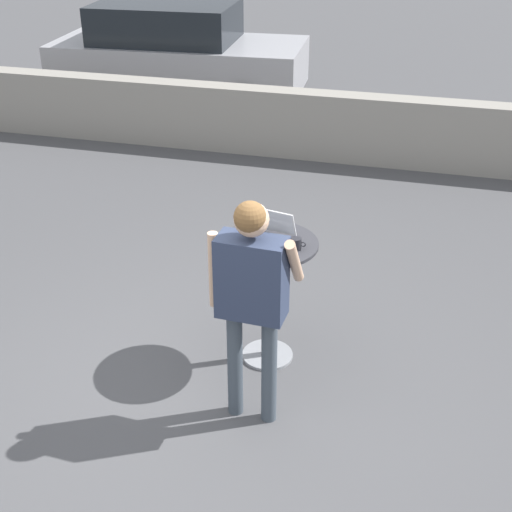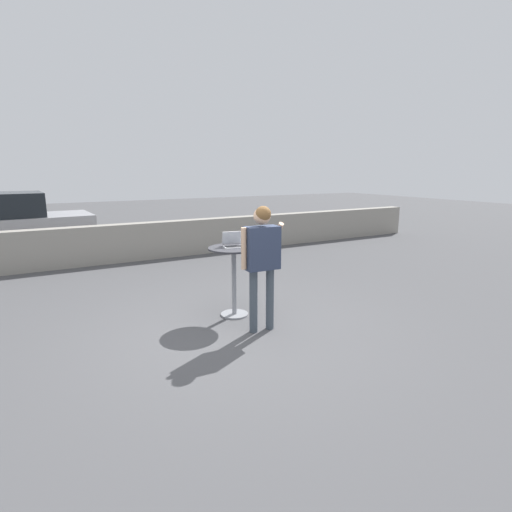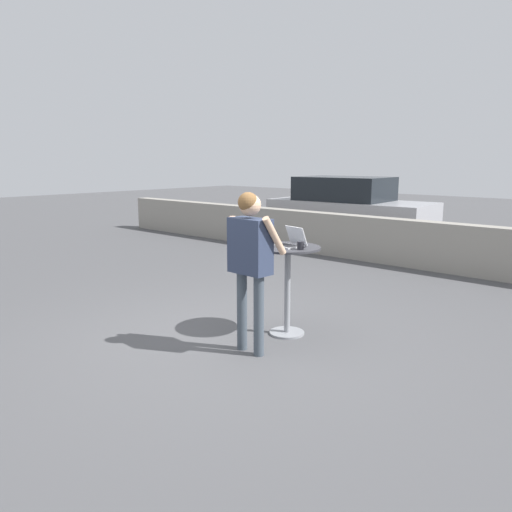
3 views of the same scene
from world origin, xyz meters
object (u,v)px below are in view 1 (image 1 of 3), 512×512
parked_car_near_street (176,54)px  laptop (271,234)px  cafe_table (268,278)px  coffee_mug (296,244)px  standing_person (252,285)px

parked_car_near_street → laptop: bearing=-63.9°
cafe_table → parked_car_near_street: bearing=115.9°
parked_car_near_street → coffee_mug: bearing=-62.7°
laptop → coffee_mug: laptop is taller
laptop → parked_car_near_street: bearing=116.1°
cafe_table → standing_person: size_ratio=0.61×
coffee_mug → standing_person: size_ratio=0.07×
laptop → standing_person: (0.05, -0.75, -0.00)m
cafe_table → laptop: (0.01, 0.03, 0.36)m
laptop → standing_person: size_ratio=0.21×
standing_person → parked_car_near_street: standing_person is taller
laptop → parked_car_near_street: (-3.23, 6.58, -0.30)m
parked_car_near_street → standing_person: bearing=-65.9°
standing_person → cafe_table: bearing=95.0°
coffee_mug → parked_car_near_street: parked_car_near_street is taller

